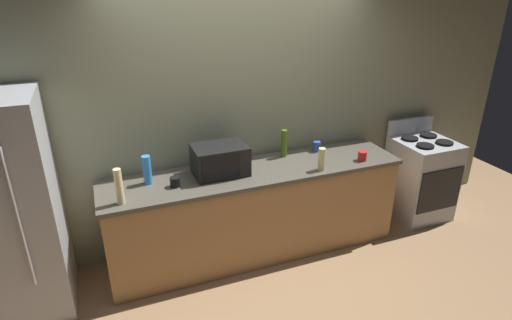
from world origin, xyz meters
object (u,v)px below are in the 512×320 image
object	(u,v)px
stove_range	(420,178)
microwave	(220,160)
bottle_hand_soap	(119,187)
mug_blue	(317,146)
mug_black	(175,182)
refrigerator	(7,211)
bottle_olive_oil	(284,143)
bottle_spray_cleaner	(147,170)
bottle_vinegar	(322,159)
mug_red	(362,156)

from	to	relation	value
stove_range	microwave	xyz separation A→B (m)	(-2.33, 0.05, 0.57)
bottle_hand_soap	mug_blue	bearing A→B (deg)	11.28
stove_range	mug_black	size ratio (longest dim) A/B	12.45
microwave	refrigerator	bearing A→B (deg)	-178.40
mug_black	mug_blue	size ratio (longest dim) A/B	0.84
stove_range	bottle_olive_oil	bearing A→B (deg)	173.04
bottle_spray_cleaner	refrigerator	bearing A→B (deg)	-175.47
refrigerator	bottle_vinegar	size ratio (longest dim) A/B	8.40
mug_red	mug_blue	size ratio (longest dim) A/B	0.91
mug_red	bottle_vinegar	bearing A→B (deg)	-174.42
microwave	bottle_spray_cleaner	world-z (taller)	microwave
bottle_vinegar	mug_red	size ratio (longest dim) A/B	2.29
stove_range	mug_black	world-z (taller)	stove_range
bottle_spray_cleaner	bottle_hand_soap	distance (m)	0.38
bottle_olive_oil	mug_black	distance (m)	1.17
bottle_spray_cleaner	mug_blue	world-z (taller)	bottle_spray_cleaner
bottle_olive_oil	bottle_hand_soap	xyz separation A→B (m)	(-1.60, -0.39, 0.01)
microwave	bottle_olive_oil	world-z (taller)	bottle_olive_oil
refrigerator	bottle_hand_soap	size ratio (longest dim) A/B	6.04
stove_range	bottle_hand_soap	bearing A→B (deg)	-176.57
bottle_vinegar	mug_red	world-z (taller)	bottle_vinegar
bottle_hand_soap	mug_blue	xyz separation A→B (m)	(1.97, 0.39, -0.10)
bottle_vinegar	mug_blue	distance (m)	0.46
bottle_spray_cleaner	bottle_hand_soap	bearing A→B (deg)	-132.05
bottle_hand_soap	mug_red	size ratio (longest dim) A/B	3.19
microwave	bottle_olive_oil	size ratio (longest dim) A/B	1.73
microwave	mug_blue	size ratio (longest dim) A/B	4.66
mug_red	mug_black	xyz separation A→B (m)	(-1.81, 0.11, -0.00)
refrigerator	stove_range	bearing A→B (deg)	0.00
microwave	bottle_vinegar	world-z (taller)	microwave
refrigerator	mug_blue	distance (m)	2.80
bottle_spray_cleaner	mug_red	size ratio (longest dim) A/B	2.74
microwave	mug_black	world-z (taller)	microwave
mug_red	mug_black	bearing A→B (deg)	176.48
bottle_vinegar	bottle_hand_soap	world-z (taller)	bottle_hand_soap
stove_range	microwave	size ratio (longest dim) A/B	2.25
stove_range	bottle_olive_oil	xyz separation A→B (m)	(-1.63, 0.20, 0.58)
refrigerator	bottle_vinegar	bearing A→B (deg)	-4.77
bottle_olive_oil	stove_range	bearing A→B (deg)	-6.96
microwave	mug_black	size ratio (longest dim) A/B	5.53
bottle_olive_oil	microwave	bearing A→B (deg)	-167.95
stove_range	microwave	distance (m)	2.40
stove_range	bottle_spray_cleaner	xyz separation A→B (m)	(-2.97, 0.09, 0.57)
refrigerator	microwave	world-z (taller)	refrigerator
mug_red	mug_blue	xyz separation A→B (m)	(-0.30, 0.37, 0.00)
bottle_hand_soap	microwave	bearing A→B (deg)	15.13
bottle_vinegar	bottle_spray_cleaner	xyz separation A→B (m)	(-1.53, 0.30, 0.02)
bottle_olive_oil	mug_black	size ratio (longest dim) A/B	3.19
refrigerator	microwave	bearing A→B (deg)	1.60
microwave	bottle_hand_soap	world-z (taller)	bottle_hand_soap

